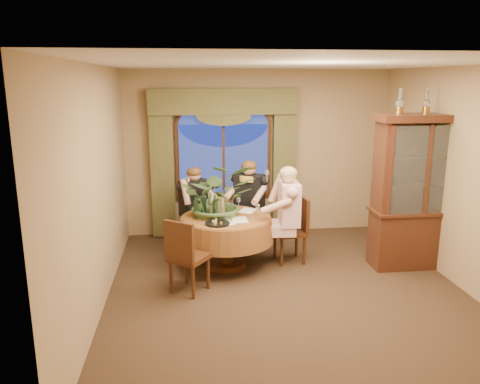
{
  "coord_description": "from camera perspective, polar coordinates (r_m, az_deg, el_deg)",
  "views": [
    {
      "loc": [
        -1.24,
        -5.37,
        2.62
      ],
      "look_at": [
        -0.5,
        0.93,
        1.1
      ],
      "focal_mm": 35.0,
      "sensor_mm": 36.0,
      "label": 1
    }
  ],
  "objects": [
    {
      "name": "china_cabinet",
      "position": [
        7.01,
        20.92,
        -0.03
      ],
      "size": [
        1.35,
        0.53,
        2.18
      ],
      "primitive_type": "cube",
      "color": "#361B12",
      "rests_on": "floor"
    },
    {
      "name": "cheese_platter",
      "position": [
        6.24,
        -2.75,
        -3.84
      ],
      "size": [
        0.33,
        0.33,
        0.02
      ],
      "primitive_type": "cylinder",
      "color": "black",
      "rests_on": "dining_table"
    },
    {
      "name": "dining_table",
      "position": [
        6.71,
        -1.71,
        -6.08
      ],
      "size": [
        1.72,
        1.72,
        0.75
      ],
      "primitive_type": "cylinder",
      "rotation": [
        0.0,
        0.0,
        -0.32
      ],
      "color": "maroon",
      "rests_on": "floor"
    },
    {
      "name": "window",
      "position": [
        7.94,
        -2.01,
        3.9
      ],
      "size": [
        1.62,
        0.1,
        1.32
      ],
      "primitive_type": null,
      "color": "navy",
      "rests_on": "wall_back"
    },
    {
      "name": "chair_front_left",
      "position": [
        5.95,
        -6.23,
        -7.68
      ],
      "size": [
        0.59,
        0.59,
        0.96
      ],
      "primitive_type": "cube",
      "rotation": [
        0.0,
        0.0,
        -0.62
      ],
      "color": "black",
      "rests_on": "floor"
    },
    {
      "name": "person_pink",
      "position": [
        6.69,
        5.97,
        -3.01
      ],
      "size": [
        0.5,
        0.55,
        1.46
      ],
      "primitive_type": null,
      "rotation": [
        0.0,
        0.0,
        1.52
      ],
      "color": "beige",
      "rests_on": "floor"
    },
    {
      "name": "wine_bottle_3",
      "position": [
        6.48,
        -3.07,
        -1.79
      ],
      "size": [
        0.07,
        0.07,
        0.33
      ],
      "primitive_type": "cylinder",
      "color": "black",
      "rests_on": "dining_table"
    },
    {
      "name": "tasting_paper_0",
      "position": [
        6.42,
        -0.05,
        -3.42
      ],
      "size": [
        0.21,
        0.3,
        0.0
      ],
      "primitive_type": "cube",
      "rotation": [
        0.0,
        0.0,
        0.01
      ],
      "color": "white",
      "rests_on": "dining_table"
    },
    {
      "name": "stoneware_vase",
      "position": [
        6.67,
        -2.41,
        -1.67
      ],
      "size": [
        0.14,
        0.14,
        0.25
      ],
      "primitive_type": null,
      "color": "gray",
      "rests_on": "dining_table"
    },
    {
      "name": "arched_transom",
      "position": [
        7.84,
        -2.06,
        9.53
      ],
      "size": [
        1.6,
        0.06,
        0.44
      ],
      "primitive_type": null,
      "color": "navy",
      "rests_on": "wall_back"
    },
    {
      "name": "wall_back",
      "position": [
        8.06,
        2.21,
        4.77
      ],
      "size": [
        4.5,
        0.0,
        4.5
      ],
      "primitive_type": "plane",
      "rotation": [
        1.57,
        0.0,
        0.0
      ],
      "color": "#957B58",
      "rests_on": "ground"
    },
    {
      "name": "person_back",
      "position": [
        7.3,
        -5.6,
        -2.07
      ],
      "size": [
        0.64,
        0.62,
        1.34
      ],
      "primitive_type": null,
      "rotation": [
        0.0,
        0.0,
        -2.61
      ],
      "color": "black",
      "rests_on": "floor"
    },
    {
      "name": "ceiling",
      "position": [
        5.51,
        6.5,
        15.27
      ],
      "size": [
        5.0,
        5.0,
        0.0
      ],
      "primitive_type": "plane",
      "rotation": [
        3.14,
        0.0,
        0.0
      ],
      "color": "white",
      "rests_on": "wall_back"
    },
    {
      "name": "wine_glass_person_scarf",
      "position": [
        6.96,
        -0.19,
        -1.33
      ],
      "size": [
        0.07,
        0.07,
        0.18
      ],
      "primitive_type": null,
      "color": "silver",
      "rests_on": "dining_table"
    },
    {
      "name": "person_scarf",
      "position": [
        7.38,
        1.14,
        -1.52
      ],
      "size": [
        0.67,
        0.66,
        1.42
      ],
      "primitive_type": null,
      "rotation": [
        0.0,
        0.0,
        -3.66
      ],
      "color": "black",
      "rests_on": "floor"
    },
    {
      "name": "wine_bottle_1",
      "position": [
        6.57,
        -3.43,
        -1.57
      ],
      "size": [
        0.07,
        0.07,
        0.33
      ],
      "primitive_type": "cylinder",
      "color": "tan",
      "rests_on": "dining_table"
    },
    {
      "name": "wine_bottle_2",
      "position": [
        6.48,
        -5.38,
        -1.83
      ],
      "size": [
        0.07,
        0.07,
        0.33
      ],
      "primitive_type": "cylinder",
      "color": "black",
      "rests_on": "dining_table"
    },
    {
      "name": "oil_lamp_left",
      "position": [
        6.68,
        18.91,
        10.43
      ],
      "size": [
        0.11,
        0.11,
        0.34
      ],
      "primitive_type": null,
      "color": "#A5722D",
      "rests_on": "china_cabinet"
    },
    {
      "name": "chair_back",
      "position": [
        7.39,
        -5.18,
        -3.41
      ],
      "size": [
        0.56,
        0.56,
        0.96
      ],
      "primitive_type": "cube",
      "rotation": [
        0.0,
        0.0,
        -2.69
      ],
      "color": "black",
      "rests_on": "floor"
    },
    {
      "name": "chair_back_right",
      "position": [
        7.56,
        0.41,
        -2.97
      ],
      "size": [
        0.55,
        0.55,
        0.96
      ],
      "primitive_type": "cube",
      "rotation": [
        0.0,
        0.0,
        -3.52
      ],
      "color": "black",
      "rests_on": "floor"
    },
    {
      "name": "oil_lamp_right",
      "position": [
        7.04,
        24.56,
        10.07
      ],
      "size": [
        0.11,
        0.11,
        0.34
      ],
      "primitive_type": null,
      "color": "#A5722D",
      "rests_on": "china_cabinet"
    },
    {
      "name": "floor",
      "position": [
        6.1,
        5.79,
        -12.02
      ],
      "size": [
        5.0,
        5.0,
        0.0
      ],
      "primitive_type": "plane",
      "color": "black",
      "rests_on": "ground"
    },
    {
      "name": "olive_bowl",
      "position": [
        6.55,
        -1.32,
        -2.89
      ],
      "size": [
        0.16,
        0.16,
        0.05
      ],
      "primitive_type": "imported",
      "color": "#58612E",
      "rests_on": "dining_table"
    },
    {
      "name": "tasting_paper_1",
      "position": [
        6.87,
        0.92,
        -2.29
      ],
      "size": [
        0.32,
        0.36,
        0.0
      ],
      "primitive_type": "cube",
      "rotation": [
        0.0,
        0.0,
        -0.45
      ],
      "color": "white",
      "rests_on": "dining_table"
    },
    {
      "name": "swag_valance",
      "position": [
        7.75,
        -2.02,
        10.96
      ],
      "size": [
        2.45,
        0.16,
        0.42
      ],
      "primitive_type": null,
      "color": "#494721",
      "rests_on": "wall_back"
    },
    {
      "name": "centerpiece_plant",
      "position": [
        6.53,
        -2.68,
        2.67
      ],
      "size": [
        1.03,
        1.14,
        0.89
      ],
      "primitive_type": "imported",
      "color": "#415F34",
      "rests_on": "dining_table"
    },
    {
      "name": "tasting_paper_2",
      "position": [
        6.31,
        -1.94,
        -3.72
      ],
      "size": [
        0.29,
        0.35,
        0.0
      ],
      "primitive_type": "cube",
      "rotation": [
        0.0,
        0.0,
        0.31
      ],
      "color": "white",
      "rests_on": "dining_table"
    },
    {
      "name": "wall_right",
      "position": [
        6.52,
        25.81,
        1.33
      ],
      "size": [
        0.0,
        5.0,
        5.0
      ],
      "primitive_type": "plane",
      "rotation": [
        1.57,
        0.0,
        -1.57
      ],
      "color": "#957B58",
      "rests_on": "ground"
    },
    {
      "name": "wine_glass_person_pink",
      "position": [
        6.6,
        2.17,
        -2.18
      ],
      "size": [
        0.07,
        0.07,
        0.18
      ],
      "primitive_type": null,
      "color": "silver",
      "rests_on": "dining_table"
    },
    {
      "name": "wine_glass_person_back",
      "position": [
        6.92,
        -3.88,
        -1.44
      ],
      "size": [
        0.07,
        0.07,
        0.18
      ],
      "primitive_type": null,
      "color": "silver",
      "rests_on": "dining_table"
    },
    {
      "name": "drapery_right",
      "position": [
        8.06,
        5.36,
        3.13
      ],
      "size": [
        0.38,
        0.14,
        2.32
      ],
      "primitive_type": "cube",
      "color": "#494721",
      "rests_on": "floor"
    },
    {
      "name": "chair_right",
      "position": [
        6.9,
        6.08,
        -4.66
      ],
      "size": [
        0.46,
        0.46,
        0.96
      ],
      "primitive_type": "cube",
      "rotation": [
        0.0,
        0.0,
        -4.61
      ],
      "color": "black",
      "rests_on": "floor"
    },
    {
      "name": "wine_bottle_0",
      "position": [
        6.7,
        -4.43,
        -1.31
      ],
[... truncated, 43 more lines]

